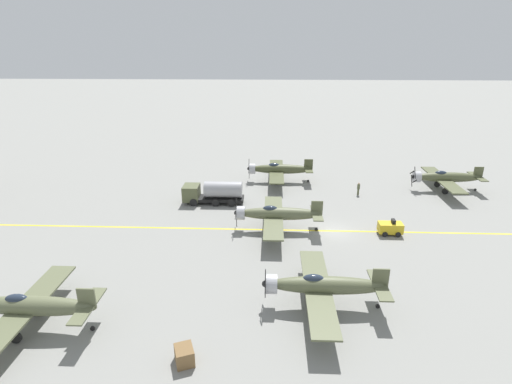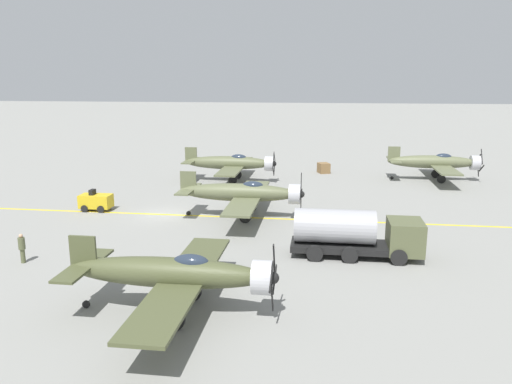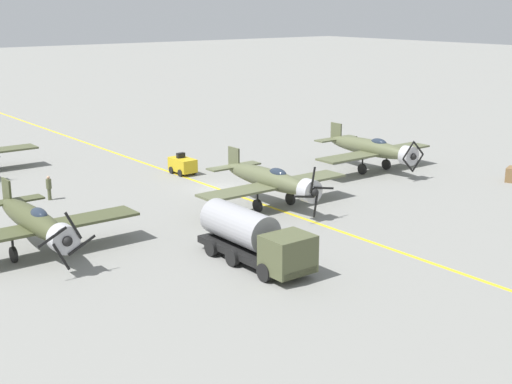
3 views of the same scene
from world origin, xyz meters
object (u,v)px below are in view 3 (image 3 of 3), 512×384
airplane_mid_center (271,180)px  tow_tractor (183,165)px  ground_crew_walking (49,187)px  airplane_mid_right (35,222)px  fuel_tanker (254,238)px  airplane_mid_left (372,148)px

airplane_mid_center → tow_tractor: airplane_mid_center is taller
ground_crew_walking → tow_tractor: bearing=-174.8°
airplane_mid_right → fuel_tanker: size_ratio=1.50×
airplane_mid_left → ground_crew_walking: 27.09m
airplane_mid_left → ground_crew_walking: (25.85, -8.05, -1.02)m
airplane_mid_left → fuel_tanker: 25.05m
airplane_mid_left → tow_tractor: airplane_mid_left is taller
airplane_mid_right → airplane_mid_left: 31.24m
airplane_mid_left → fuel_tanker: airplane_mid_left is taller
airplane_mid_center → tow_tractor: size_ratio=4.62×
airplane_mid_left → fuel_tanker: (22.03, 11.91, -0.50)m
airplane_mid_left → ground_crew_walking: bearing=-30.9°
airplane_mid_center → ground_crew_walking: airplane_mid_center is taller
airplane_mid_right → tow_tractor: bearing=-127.5°
airplane_mid_center → ground_crew_walking: size_ratio=6.59×
airplane_mid_left → tow_tractor: 16.40m
ground_crew_walking → fuel_tanker: bearing=100.8°
airplane_mid_center → airplane_mid_right: 17.02m
fuel_tanker → ground_crew_walking: (3.82, -19.96, -0.52)m
fuel_tanker → ground_crew_walking: 20.33m
fuel_tanker → tow_tractor: size_ratio=3.08×
airplane_mid_right → airplane_mid_left: bearing=-156.8°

